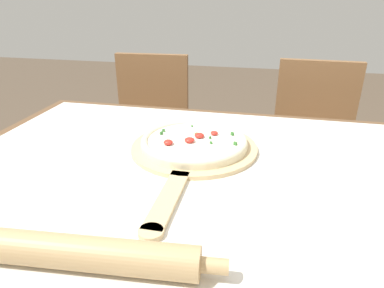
% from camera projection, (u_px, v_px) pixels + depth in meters
% --- Properties ---
extents(dining_table, '(1.39, 1.00, 0.74)m').
position_uv_depth(dining_table, '(196.00, 203.00, 0.93)').
color(dining_table, brown).
rests_on(dining_table, ground_plane).
extents(towel_cloth, '(1.31, 0.92, 0.00)m').
position_uv_depth(towel_cloth, '(196.00, 171.00, 0.88)').
color(towel_cloth, silver).
rests_on(towel_cloth, dining_table).
extents(pizza_peel, '(0.37, 0.60, 0.01)m').
position_uv_depth(pizza_peel, '(192.00, 151.00, 0.97)').
color(pizza_peel, '#D6B784').
rests_on(pizza_peel, towel_cloth).
extents(pizza, '(0.31, 0.31, 0.03)m').
position_uv_depth(pizza, '(194.00, 141.00, 0.99)').
color(pizza, beige).
rests_on(pizza, pizza_peel).
extents(rolling_pin, '(0.45, 0.09, 0.06)m').
position_uv_depth(rolling_pin, '(91.00, 254.00, 0.56)').
color(rolling_pin, tan).
rests_on(rolling_pin, towel_cloth).
extents(chair_left, '(0.42, 0.42, 0.88)m').
position_uv_depth(chair_left, '(150.00, 128.00, 1.82)').
color(chair_left, brown).
rests_on(chair_left, ground_plane).
extents(chair_right, '(0.41, 0.41, 0.88)m').
position_uv_depth(chair_right, '(312.00, 141.00, 1.66)').
color(chair_right, brown).
rests_on(chair_right, ground_plane).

